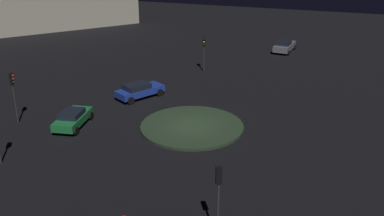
% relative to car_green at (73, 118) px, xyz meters
% --- Properties ---
extents(ground_plane, '(114.60, 114.60, 0.00)m').
position_rel_car_green_xyz_m(ground_plane, '(-8.97, -2.80, -0.71)').
color(ground_plane, black).
extents(roundabout_island, '(8.12, 8.12, 0.21)m').
position_rel_car_green_xyz_m(roundabout_island, '(-8.97, -2.80, -0.61)').
color(roundabout_island, '#263823').
rests_on(roundabout_island, ground_plane).
extents(car_green, '(2.50, 4.34, 1.34)m').
position_rel_car_green_xyz_m(car_green, '(0.00, 0.00, 0.00)').
color(car_green, '#1E7238').
rests_on(car_green, ground_plane).
extents(car_grey, '(2.52, 4.51, 1.44)m').
position_rel_car_green_xyz_m(car_grey, '(-12.65, -28.27, 0.02)').
color(car_grey, slate).
rests_on(car_grey, ground_plane).
extents(car_blue, '(3.78, 4.74, 1.40)m').
position_rel_car_green_xyz_m(car_blue, '(-2.26, -7.48, 0.04)').
color(car_blue, '#1E38A5').
rests_on(car_blue, ground_plane).
extents(traffic_light_east, '(0.39, 0.35, 4.17)m').
position_rel_car_green_xyz_m(traffic_light_east, '(4.57, 0.82, 2.26)').
color(traffic_light_east, '#2D2D2D').
rests_on(traffic_light_east, ground_plane).
extents(traffic_light_northwest, '(0.36, 0.39, 4.18)m').
position_rel_car_green_xyz_m(traffic_light_northwest, '(-14.48, 9.51, 2.26)').
color(traffic_light_northwest, '#2D2D2D').
rests_on(traffic_light_northwest, ground_plane).
extents(traffic_light_south, '(0.34, 0.38, 3.79)m').
position_rel_car_green_xyz_m(traffic_light_south, '(-5.52, -16.94, 1.99)').
color(traffic_light_south, '#2D2D2D').
rests_on(traffic_light_south, ground_plane).
extents(store_building, '(32.33, 34.77, 7.46)m').
position_rel_car_green_xyz_m(store_building, '(28.56, -28.45, 3.01)').
color(store_building, '#B7B299').
rests_on(store_building, ground_plane).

